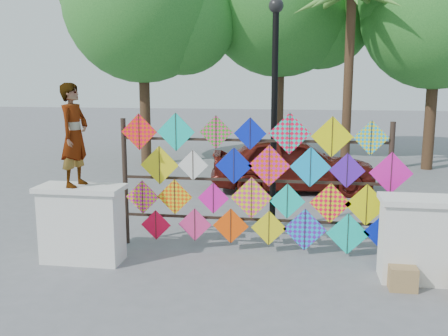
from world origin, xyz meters
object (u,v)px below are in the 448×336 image
(lamppost, at_px, (274,94))
(sedan, at_px, (292,164))
(vendor_woman, at_px, (74,135))
(kite_rack, at_px, (261,184))

(lamppost, bearing_deg, sedan, 84.91)
(vendor_woman, distance_m, sedan, 6.85)
(sedan, height_order, lamppost, lamppost)
(sedan, xyz_separation_m, lamppost, (-0.32, -3.60, 1.96))
(kite_rack, distance_m, vendor_woman, 3.18)
(vendor_woman, relative_size, lamppost, 0.37)
(kite_rack, bearing_deg, vendor_woman, -162.28)
(vendor_woman, bearing_deg, lamppost, -46.46)
(kite_rack, relative_size, vendor_woman, 3.03)
(vendor_woman, relative_size, sedan, 0.38)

